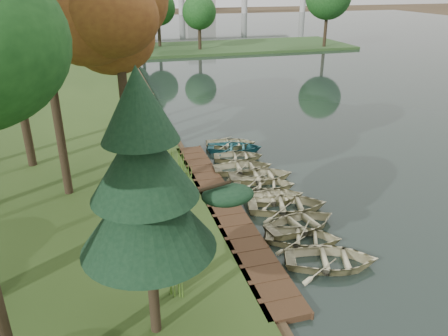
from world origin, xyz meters
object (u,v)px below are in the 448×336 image
object	(u,v)px
stored_rowboat	(154,136)
pine_tree	(144,182)
rowboat_2	(302,222)
boardwalk	(223,207)
rowboat_1	(303,236)
rowboat_0	(331,258)

from	to	relation	value
stored_rowboat	pine_tree	distance (m)	18.03
rowboat_2	pine_tree	size ratio (longest dim) A/B	0.43
boardwalk	stored_rowboat	size ratio (longest dim) A/B	5.13
rowboat_1	rowboat_2	world-z (taller)	rowboat_2
stored_rowboat	rowboat_1	bearing A→B (deg)	-141.48
rowboat_2	pine_tree	xyz separation A→B (m)	(-7.08, -4.52, 4.97)
rowboat_2	stored_rowboat	bearing A→B (deg)	10.02
rowboat_2	boardwalk	bearing A→B (deg)	35.18
rowboat_0	stored_rowboat	size ratio (longest dim) A/B	1.16
rowboat_0	pine_tree	size ratio (longest dim) A/B	0.44
rowboat_2	stored_rowboat	xyz separation A→B (m)	(-4.77, 12.72, 0.21)
pine_tree	boardwalk	bearing A→B (deg)	59.80
rowboat_0	rowboat_1	xyz separation A→B (m)	(-0.34, 1.77, -0.04)
stored_rowboat	rowboat_2	bearing A→B (deg)	-138.42
rowboat_0	rowboat_1	world-z (taller)	rowboat_0
pine_tree	rowboat_1	bearing A→B (deg)	27.61
boardwalk	rowboat_1	size ratio (longest dim) A/B	5.00
rowboat_0	rowboat_2	xyz separation A→B (m)	(0.09, 2.82, -0.02)
boardwalk	pine_tree	world-z (taller)	pine_tree
stored_rowboat	pine_tree	world-z (taller)	pine_tree
rowboat_2	stored_rowboat	size ratio (longest dim) A/B	1.11
rowboat_0	pine_tree	bearing A→B (deg)	121.84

